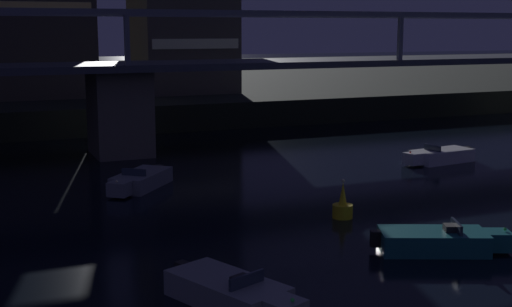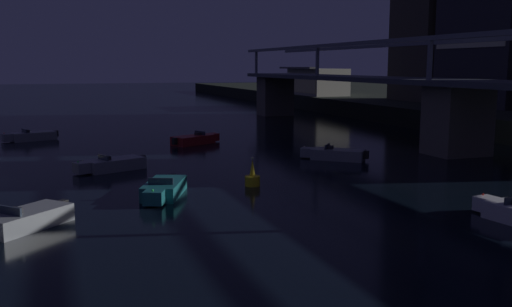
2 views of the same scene
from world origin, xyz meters
The scene contains 7 objects.
far_riverbank centered at (0.00, 83.84, 1.10)m, with size 240.00×80.00×2.20m, color black.
river_bridge centered at (0.00, 35.83, 4.43)m, with size 84.56×6.40×9.38m.
speedboat_near_center centered at (-2.30, 9.05, 0.41)m, with size 3.14×5.06×1.16m.
speedboat_mid_left centered at (6.66, 10.90, 0.41)m, with size 5.03×3.20×1.16m.
speedboat_mid_right centered at (17.68, 25.34, 0.41)m, with size 5.23×2.30×1.16m.
speedboat_far_left centered at (-1.18, 25.57, 0.41)m, with size 4.17×4.57×1.16m.
channel_buoy centered at (5.70, 16.42, 0.48)m, with size 0.90×0.90×1.76m.
Camera 1 is at (-9.30, -9.52, 8.23)m, focal length 48.93 mm.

